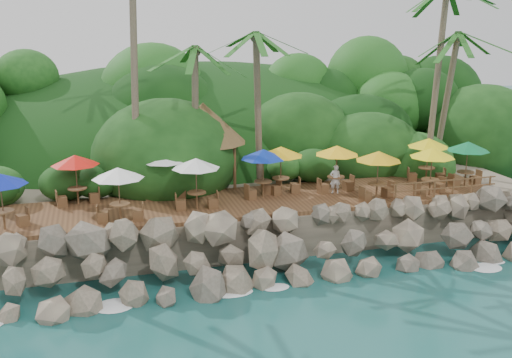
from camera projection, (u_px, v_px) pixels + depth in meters
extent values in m
plane|color=#19514F|center=(294.00, 291.00, 24.87)|extent=(140.00, 140.00, 0.00)
cube|color=gray|center=(216.00, 176.00, 39.48)|extent=(32.00, 25.20, 2.10)
ellipsoid|color=#143811|center=(197.00, 166.00, 46.73)|extent=(44.80, 28.00, 15.40)
cube|color=brown|center=(256.00, 202.00, 29.88)|extent=(26.00, 5.00, 0.20)
ellipsoid|color=white|center=(74.00, 314.00, 22.80)|extent=(1.20, 0.80, 0.06)
ellipsoid|color=white|center=(151.00, 305.00, 23.58)|extent=(1.20, 0.80, 0.06)
ellipsoid|color=white|center=(224.00, 296.00, 24.36)|extent=(1.20, 0.80, 0.06)
ellipsoid|color=white|center=(291.00, 287.00, 25.14)|extent=(1.20, 0.80, 0.06)
ellipsoid|color=white|center=(355.00, 279.00, 25.92)|extent=(1.20, 0.80, 0.06)
ellipsoid|color=white|center=(415.00, 272.00, 26.69)|extent=(1.20, 0.80, 0.06)
ellipsoid|color=white|center=(472.00, 265.00, 27.47)|extent=(1.20, 0.80, 0.06)
cylinder|color=brown|center=(135.00, 75.00, 29.70)|extent=(0.96, 2.98, 12.21)
cylinder|color=brown|center=(195.00, 119.00, 31.30)|extent=(0.53, 0.86, 7.56)
ellipsoid|color=#23601E|center=(193.00, 47.00, 30.33)|extent=(6.00, 6.00, 2.40)
cylinder|color=brown|center=(258.00, 111.00, 31.61)|extent=(0.89, 1.07, 8.26)
ellipsoid|color=#23601E|center=(258.00, 33.00, 30.54)|extent=(6.00, 6.00, 2.40)
cylinder|color=brown|center=(437.00, 82.00, 34.03)|extent=(1.50, 1.40, 10.84)
cylinder|color=brown|center=(446.00, 103.00, 34.89)|extent=(0.37, 1.64, 8.21)
ellipsoid|color=#23601E|center=(452.00, 32.00, 33.82)|extent=(6.00, 6.00, 2.40)
cylinder|color=brown|center=(183.00, 171.00, 30.73)|extent=(0.16, 0.16, 2.40)
cylinder|color=brown|center=(235.00, 168.00, 31.46)|extent=(0.16, 0.16, 2.40)
cylinder|color=brown|center=(176.00, 160.00, 33.33)|extent=(0.16, 0.16, 2.40)
cylinder|color=brown|center=(223.00, 157.00, 34.06)|extent=(0.16, 0.16, 2.40)
cone|color=brown|center=(203.00, 123.00, 31.80)|extent=(4.70, 4.70, 2.20)
cylinder|color=brown|center=(465.00, 179.00, 32.17)|extent=(0.09, 0.09, 0.82)
cylinder|color=brown|center=(466.00, 172.00, 32.06)|extent=(0.94, 0.94, 0.06)
cylinder|color=brown|center=(466.00, 165.00, 31.96)|extent=(0.06, 0.06, 2.45)
cone|color=#0C6D3A|center=(468.00, 146.00, 31.69)|extent=(2.34, 2.34, 0.50)
cube|color=brown|center=(454.00, 184.00, 31.89)|extent=(0.54, 0.54, 0.51)
cube|color=brown|center=(475.00, 180.00, 32.54)|extent=(0.54, 0.54, 0.51)
cylinder|color=brown|center=(426.00, 175.00, 33.09)|extent=(0.09, 0.09, 0.82)
cylinder|color=brown|center=(427.00, 168.00, 32.98)|extent=(0.94, 0.94, 0.06)
cylinder|color=brown|center=(427.00, 161.00, 32.88)|extent=(0.06, 0.06, 2.45)
cone|color=yellow|center=(429.00, 143.00, 32.61)|extent=(2.34, 2.34, 0.50)
cube|color=brown|center=(412.00, 177.00, 33.18)|extent=(0.60, 0.60, 0.51)
cube|color=brown|center=(440.00, 178.00, 33.08)|extent=(0.60, 0.60, 0.51)
cylinder|color=brown|center=(430.00, 187.00, 30.61)|extent=(0.09, 0.09, 0.82)
cylinder|color=brown|center=(430.00, 180.00, 30.50)|extent=(0.94, 0.94, 0.06)
cylinder|color=brown|center=(431.00, 172.00, 30.40)|extent=(0.06, 0.06, 2.45)
cone|color=yellow|center=(432.00, 152.00, 30.12)|extent=(2.34, 2.34, 0.50)
cube|color=brown|center=(420.00, 193.00, 30.21)|extent=(0.60, 0.60, 0.51)
cube|color=brown|center=(439.00, 188.00, 31.08)|extent=(0.60, 0.60, 0.51)
cylinder|color=brown|center=(78.00, 197.00, 28.96)|extent=(0.09, 0.09, 0.82)
cylinder|color=brown|center=(77.00, 188.00, 28.85)|extent=(0.94, 0.94, 0.06)
cylinder|color=brown|center=(77.00, 181.00, 28.75)|extent=(0.06, 0.06, 2.45)
cone|color=red|center=(75.00, 160.00, 28.48)|extent=(2.34, 2.34, 0.50)
cube|color=brown|center=(62.00, 202.00, 28.68)|extent=(0.54, 0.54, 0.51)
cube|color=brown|center=(94.00, 198.00, 29.33)|extent=(0.54, 0.54, 0.51)
cylinder|color=brown|center=(281.00, 186.00, 30.90)|extent=(0.09, 0.09, 0.82)
cylinder|color=brown|center=(281.00, 178.00, 30.79)|extent=(0.94, 0.94, 0.06)
cylinder|color=brown|center=(281.00, 171.00, 30.69)|extent=(0.06, 0.06, 2.45)
cone|color=yellow|center=(281.00, 151.00, 30.41)|extent=(2.34, 2.34, 0.50)
cube|color=brown|center=(266.00, 189.00, 30.84)|extent=(0.53, 0.53, 0.51)
cube|color=brown|center=(295.00, 188.00, 31.03)|extent=(0.53, 0.53, 0.51)
cylinder|color=brown|center=(166.00, 192.00, 29.71)|extent=(0.09, 0.09, 0.82)
cylinder|color=brown|center=(166.00, 184.00, 29.60)|extent=(0.94, 0.94, 0.06)
cylinder|color=brown|center=(165.00, 177.00, 29.50)|extent=(0.06, 0.06, 2.45)
cone|color=white|center=(165.00, 156.00, 29.22)|extent=(2.34, 2.34, 0.50)
cube|color=brown|center=(151.00, 195.00, 29.73)|extent=(0.57, 0.57, 0.51)
cube|color=brown|center=(181.00, 195.00, 29.76)|extent=(0.57, 0.57, 0.51)
cylinder|color=brown|center=(377.00, 192.00, 29.81)|extent=(0.09, 0.09, 0.82)
cylinder|color=brown|center=(377.00, 184.00, 29.70)|extent=(0.94, 0.94, 0.06)
cylinder|color=brown|center=(377.00, 176.00, 29.60)|extent=(0.06, 0.06, 2.45)
cone|color=gold|center=(379.00, 156.00, 29.33)|extent=(2.34, 2.34, 0.50)
cube|color=brown|center=(365.00, 197.00, 29.44)|extent=(0.59, 0.59, 0.51)
cube|color=brown|center=(387.00, 192.00, 30.26)|extent=(0.59, 0.59, 0.51)
cylinder|color=brown|center=(4.00, 220.00, 25.46)|extent=(0.09, 0.09, 0.82)
cylinder|color=brown|center=(3.00, 211.00, 25.35)|extent=(0.94, 0.94, 0.06)
cylinder|color=brown|center=(2.00, 203.00, 25.25)|extent=(0.06, 0.06, 2.45)
cube|color=brown|center=(23.00, 220.00, 25.97)|extent=(0.62, 0.62, 0.51)
cylinder|color=brown|center=(120.00, 213.00, 26.48)|extent=(0.09, 0.09, 0.82)
cylinder|color=brown|center=(120.00, 204.00, 26.37)|extent=(0.94, 0.94, 0.06)
cylinder|color=brown|center=(119.00, 196.00, 26.27)|extent=(0.06, 0.06, 2.45)
cone|color=white|center=(118.00, 173.00, 26.00)|extent=(2.34, 2.34, 0.50)
cube|color=brown|center=(103.00, 217.00, 26.39)|extent=(0.51, 0.51, 0.51)
cube|color=brown|center=(138.00, 215.00, 26.65)|extent=(0.51, 0.51, 0.51)
cylinder|color=brown|center=(197.00, 201.00, 28.28)|extent=(0.09, 0.09, 0.82)
cylinder|color=brown|center=(197.00, 192.00, 28.17)|extent=(0.94, 0.94, 0.06)
cylinder|color=brown|center=(196.00, 185.00, 28.07)|extent=(0.06, 0.06, 2.45)
cone|color=white|center=(196.00, 163.00, 27.80)|extent=(2.34, 2.34, 0.50)
cube|color=brown|center=(181.00, 205.00, 28.16)|extent=(0.50, 0.50, 0.51)
cube|color=brown|center=(213.00, 203.00, 28.48)|extent=(0.50, 0.50, 0.51)
cylinder|color=brown|center=(263.00, 189.00, 30.26)|extent=(0.09, 0.09, 0.82)
cylinder|color=brown|center=(263.00, 181.00, 30.15)|extent=(0.94, 0.94, 0.06)
cylinder|color=brown|center=(263.00, 174.00, 30.05)|extent=(0.06, 0.06, 2.45)
cone|color=#0C289D|center=(263.00, 154.00, 29.78)|extent=(2.34, 2.34, 0.50)
cube|color=brown|center=(251.00, 194.00, 29.89)|extent=(0.59, 0.59, 0.51)
cube|color=brown|center=(275.00, 190.00, 30.72)|extent=(0.59, 0.59, 0.51)
cylinder|color=brown|center=(336.00, 184.00, 31.15)|extent=(0.09, 0.09, 0.82)
cylinder|color=brown|center=(336.00, 177.00, 31.04)|extent=(0.94, 0.94, 0.06)
cylinder|color=brown|center=(336.00, 170.00, 30.94)|extent=(0.06, 0.06, 2.45)
cone|color=yellow|center=(337.00, 150.00, 30.67)|extent=(2.34, 2.34, 0.50)
cube|color=brown|center=(323.00, 189.00, 30.90)|extent=(0.52, 0.52, 0.51)
cube|color=brown|center=(348.00, 186.00, 31.49)|extent=(0.52, 0.52, 0.51)
cylinder|color=brown|center=(396.00, 193.00, 29.26)|extent=(0.10, 0.10, 1.00)
cylinder|color=brown|center=(415.00, 191.00, 29.55)|extent=(0.10, 0.10, 1.00)
cylinder|color=brown|center=(434.00, 190.00, 29.83)|extent=(0.10, 0.10, 1.00)
cylinder|color=brown|center=(453.00, 188.00, 30.12)|extent=(0.10, 0.10, 1.00)
cylinder|color=brown|center=(472.00, 187.00, 30.41)|extent=(0.10, 0.10, 1.00)
cylinder|color=brown|center=(490.00, 185.00, 30.69)|extent=(0.10, 0.10, 1.00)
cube|color=brown|center=(445.00, 181.00, 29.86)|extent=(6.10, 0.06, 0.06)
cube|color=brown|center=(444.00, 188.00, 29.96)|extent=(6.10, 0.06, 0.06)
imported|color=silver|center=(335.00, 179.00, 30.83)|extent=(0.63, 0.48, 1.55)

